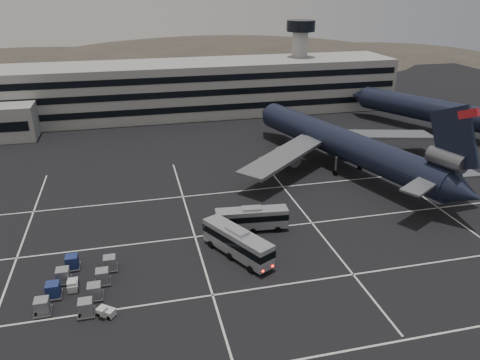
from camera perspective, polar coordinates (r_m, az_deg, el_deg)
The scene contains 11 objects.
ground at distance 65.89m, azimuth 0.23°, elevation -8.03°, with size 260.00×260.00×0.00m, color black.
lane_markings at distance 66.69m, azimuth 0.88°, elevation -7.61°, with size 90.00×55.62×0.01m.
terminal at distance 129.21m, azimuth -8.73°, elevation 10.75°, with size 125.00×26.00×24.00m.
hills at distance 231.58m, azimuth -5.58°, elevation 11.55°, with size 352.00×180.00×44.00m.
trijet_main at distance 91.98m, azimuth 12.65°, elevation 4.29°, with size 45.37×56.48×18.08m.
trijet_far at distance 120.64m, azimuth 24.99°, elevation 7.24°, with size 34.09×53.13×18.08m.
bus_near at distance 62.47m, azimuth -0.33°, elevation -7.51°, with size 7.82×11.59×4.12m.
bus_far at distance 68.81m, azimuth 1.43°, elevation -4.63°, with size 10.82×3.49×3.75m.
tug_a at distance 60.62m, azimuth -19.72°, elevation -11.98°, with size 1.36×2.18×1.36m.
tug_b at distance 55.44m, azimuth -15.95°, elevation -15.16°, with size 2.29×2.15×1.27m.
uld_cluster at distance 60.21m, azimuth -19.10°, elevation -11.82°, with size 9.56×12.44×1.81m.
Camera 1 is at (-13.46, -54.73, 34.13)m, focal length 35.00 mm.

